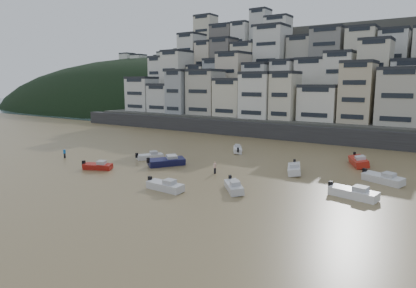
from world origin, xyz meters
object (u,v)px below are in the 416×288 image
Objects in this scene: boat_d at (353,191)px; person_pink at (215,168)px; boat_b at (234,185)px; boat_j at (98,165)px; person_blue at (65,153)px; boat_i at (359,160)px; boat_h at (238,149)px; boat_a at (165,184)px; boat_c at (167,161)px; boat_e at (294,168)px; boat_g at (383,177)px; boat_f at (150,155)px.

person_pink is at bearing -170.74° from boat_d.
boat_b is 1.10× the size of boat_j.
boat_j is 2.76× the size of person_pink.
person_blue is at bearing -162.68° from boat_d.
boat_h is at bearing -112.65° from boat_i.
boat_a is 1.10× the size of boat_h.
boat_b reaches higher than boat_h.
boat_i reaches higher than boat_d.
person_pink is at bearing -68.13° from boat_i.
boat_j is at bearing -153.76° from person_pink.
boat_a is 27.59m from person_blue.
boat_c is 0.96× the size of boat_i.
person_pink is at bearing -173.61° from boat_b.
boat_c is 1.30× the size of boat_j.
boat_c reaches higher than boat_h.
boat_b is 25.22m from boat_h.
boat_c is 1.26× the size of boat_h.
boat_d is (28.12, -0.71, -0.05)m from boat_c.
boat_b is at bearing -18.26° from boat_j.
boat_e is (-9.84, 7.43, -0.00)m from boat_d.
person_pink is (-6.67, 6.08, 0.15)m from boat_b.
boat_g reaches higher than boat_j.
boat_e is 0.90× the size of boat_i.
boat_d is at bearing 32.10° from boat_e.
boat_d is at bearing 28.77° from boat_a.
boat_i is at bearing 142.40° from boat_g.
boat_j is at bearing -81.14° from boat_e.
person_blue reaches higher than boat_c.
boat_b is (7.06, 4.36, -0.02)m from boat_a.
boat_i reaches higher than boat_e.
person_blue is at bearing -87.62° from boat_i.
boat_g is at bearing -49.87° from boat_f.
boat_b is 0.85× the size of boat_c.
boat_b reaches higher than boat_j.
boat_f is at bearing -173.44° from boat_d.
boat_c is 8.92m from person_pink.
person_blue is at bearing 145.30° from boat_j.
boat_a is 1.14× the size of boat_j.
boat_e is at bearing 7.02° from boat_j.
boat_i is at bearing 46.53° from person_pink.
boat_g is 22.32m from person_pink.
person_pink reaches higher than boat_j.
boat_g is 1.19× the size of boat_j.
boat_b is 0.81× the size of boat_i.
boat_a is at bearing -50.68° from boat_e.
person_pink reaches higher than boat_c.
boat_d is 1.00× the size of boat_e.
boat_c is 3.58× the size of person_pink.
person_blue is 1.00× the size of person_pink.
boat_i is at bearing 112.30° from boat_d.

